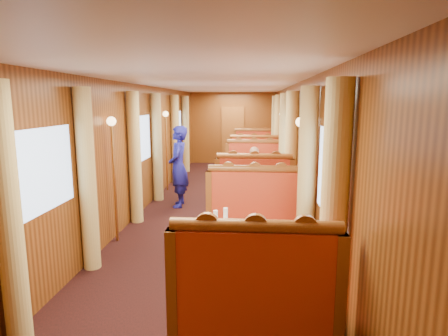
# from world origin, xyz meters

# --- Properties ---
(floor) EXTENTS (3.00, 12.00, 0.01)m
(floor) POSITION_xyz_m (0.00, 0.00, 0.00)
(floor) COLOR black
(floor) RESTS_ON ground
(ceiling) EXTENTS (3.00, 12.00, 0.01)m
(ceiling) POSITION_xyz_m (0.00, 0.00, 2.50)
(ceiling) COLOR silver
(ceiling) RESTS_ON wall_left
(wall_far) EXTENTS (3.00, 0.01, 2.50)m
(wall_far) POSITION_xyz_m (0.00, 6.00, 1.25)
(wall_far) COLOR brown
(wall_far) RESTS_ON floor
(wall_left) EXTENTS (0.01, 12.00, 2.50)m
(wall_left) POSITION_xyz_m (-1.50, 0.00, 1.25)
(wall_left) COLOR brown
(wall_left) RESTS_ON floor
(wall_right) EXTENTS (0.01, 12.00, 2.50)m
(wall_right) POSITION_xyz_m (1.50, 0.00, 1.25)
(wall_right) COLOR brown
(wall_right) RESTS_ON floor
(doorway_far) EXTENTS (0.80, 0.04, 2.00)m
(doorway_far) POSITION_xyz_m (0.00, 5.97, 1.00)
(doorway_far) COLOR brown
(doorway_far) RESTS_ON floor
(table_near) EXTENTS (1.05, 0.72, 0.75)m
(table_near) POSITION_xyz_m (0.75, -3.50, 0.38)
(table_near) COLOR white
(table_near) RESTS_ON floor
(banquette_near_fwd) EXTENTS (1.30, 0.55, 1.34)m
(banquette_near_fwd) POSITION_xyz_m (0.75, -4.51, 0.42)
(banquette_near_fwd) COLOR #AA1512
(banquette_near_fwd) RESTS_ON floor
(banquette_near_aft) EXTENTS (1.30, 0.55, 1.34)m
(banquette_near_aft) POSITION_xyz_m (0.75, -2.49, 0.42)
(banquette_near_aft) COLOR #AA1512
(banquette_near_aft) RESTS_ON floor
(table_mid) EXTENTS (1.05, 0.72, 0.75)m
(table_mid) POSITION_xyz_m (0.75, 0.00, 0.38)
(table_mid) COLOR white
(table_mid) RESTS_ON floor
(banquette_mid_fwd) EXTENTS (1.30, 0.55, 1.34)m
(banquette_mid_fwd) POSITION_xyz_m (0.75, -1.01, 0.42)
(banquette_mid_fwd) COLOR #AA1512
(banquette_mid_fwd) RESTS_ON floor
(banquette_mid_aft) EXTENTS (1.30, 0.55, 1.34)m
(banquette_mid_aft) POSITION_xyz_m (0.75, 1.01, 0.42)
(banquette_mid_aft) COLOR #AA1512
(banquette_mid_aft) RESTS_ON floor
(table_far) EXTENTS (1.05, 0.72, 0.75)m
(table_far) POSITION_xyz_m (0.75, 3.50, 0.38)
(table_far) COLOR white
(table_far) RESTS_ON floor
(banquette_far_fwd) EXTENTS (1.30, 0.55, 1.34)m
(banquette_far_fwd) POSITION_xyz_m (0.75, 2.49, 0.42)
(banquette_far_fwd) COLOR #AA1512
(banquette_far_fwd) RESTS_ON floor
(banquette_far_aft) EXTENTS (1.30, 0.55, 1.34)m
(banquette_far_aft) POSITION_xyz_m (0.75, 4.51, 0.42)
(banquette_far_aft) COLOR #AA1512
(banquette_far_aft) RESTS_ON floor
(tea_tray) EXTENTS (0.35, 0.27, 0.01)m
(tea_tray) POSITION_xyz_m (0.62, -3.53, 0.76)
(tea_tray) COLOR silver
(tea_tray) RESTS_ON table_near
(teapot_left) EXTENTS (0.18, 0.14, 0.15)m
(teapot_left) POSITION_xyz_m (0.57, -3.59, 0.82)
(teapot_left) COLOR silver
(teapot_left) RESTS_ON tea_tray
(teapot_right) EXTENTS (0.18, 0.16, 0.12)m
(teapot_right) POSITION_xyz_m (0.70, -3.61, 0.81)
(teapot_right) COLOR silver
(teapot_right) RESTS_ON tea_tray
(teapot_back) EXTENTS (0.18, 0.15, 0.13)m
(teapot_back) POSITION_xyz_m (0.63, -3.47, 0.81)
(teapot_back) COLOR silver
(teapot_back) RESTS_ON tea_tray
(fruit_plate) EXTENTS (0.23, 0.23, 0.05)m
(fruit_plate) POSITION_xyz_m (1.04, -3.62, 0.77)
(fruit_plate) COLOR white
(fruit_plate) RESTS_ON table_near
(cup_inboard) EXTENTS (0.08, 0.08, 0.26)m
(cup_inboard) POSITION_xyz_m (0.33, -3.38, 0.86)
(cup_inboard) COLOR white
(cup_inboard) RESTS_ON table_near
(cup_outboard) EXTENTS (0.08, 0.08, 0.26)m
(cup_outboard) POSITION_xyz_m (0.43, -3.27, 0.86)
(cup_outboard) COLOR white
(cup_outboard) RESTS_ON table_near
(rose_vase_mid) EXTENTS (0.06, 0.06, 0.36)m
(rose_vase_mid) POSITION_xyz_m (0.72, -0.04, 0.93)
(rose_vase_mid) COLOR silver
(rose_vase_mid) RESTS_ON table_mid
(rose_vase_far) EXTENTS (0.06, 0.06, 0.36)m
(rose_vase_far) POSITION_xyz_m (0.74, 3.49, 0.93)
(rose_vase_far) COLOR silver
(rose_vase_far) RESTS_ON table_far
(window_left_near) EXTENTS (0.01, 1.20, 0.90)m
(window_left_near) POSITION_xyz_m (-1.49, -3.50, 1.45)
(window_left_near) COLOR #92ADD2
(window_left_near) RESTS_ON wall_left
(curtain_left_near_a) EXTENTS (0.22, 0.22, 2.35)m
(curtain_left_near_a) POSITION_xyz_m (-1.38, -4.28, 1.18)
(curtain_left_near_a) COLOR #D5BA6D
(curtain_left_near_a) RESTS_ON floor
(curtain_left_near_b) EXTENTS (0.22, 0.22, 2.35)m
(curtain_left_near_b) POSITION_xyz_m (-1.38, -2.72, 1.18)
(curtain_left_near_b) COLOR #D5BA6D
(curtain_left_near_b) RESTS_ON floor
(window_right_near) EXTENTS (0.01, 1.20, 0.90)m
(window_right_near) POSITION_xyz_m (1.49, -3.50, 1.45)
(window_right_near) COLOR #92ADD2
(window_right_near) RESTS_ON wall_right
(curtain_right_near_a) EXTENTS (0.22, 0.22, 2.35)m
(curtain_right_near_a) POSITION_xyz_m (1.38, -4.28, 1.18)
(curtain_right_near_a) COLOR #D5BA6D
(curtain_right_near_a) RESTS_ON floor
(curtain_right_near_b) EXTENTS (0.22, 0.22, 2.35)m
(curtain_right_near_b) POSITION_xyz_m (1.38, -2.72, 1.18)
(curtain_right_near_b) COLOR #D5BA6D
(curtain_right_near_b) RESTS_ON floor
(window_left_mid) EXTENTS (0.01, 1.20, 0.90)m
(window_left_mid) POSITION_xyz_m (-1.49, 0.00, 1.45)
(window_left_mid) COLOR #92ADD2
(window_left_mid) RESTS_ON wall_left
(curtain_left_mid_a) EXTENTS (0.22, 0.22, 2.35)m
(curtain_left_mid_a) POSITION_xyz_m (-1.38, -0.78, 1.18)
(curtain_left_mid_a) COLOR #D5BA6D
(curtain_left_mid_a) RESTS_ON floor
(curtain_left_mid_b) EXTENTS (0.22, 0.22, 2.35)m
(curtain_left_mid_b) POSITION_xyz_m (-1.38, 0.78, 1.18)
(curtain_left_mid_b) COLOR #D5BA6D
(curtain_left_mid_b) RESTS_ON floor
(window_right_mid) EXTENTS (0.01, 1.20, 0.90)m
(window_right_mid) POSITION_xyz_m (1.49, 0.00, 1.45)
(window_right_mid) COLOR #92ADD2
(window_right_mid) RESTS_ON wall_right
(curtain_right_mid_a) EXTENTS (0.22, 0.22, 2.35)m
(curtain_right_mid_a) POSITION_xyz_m (1.38, -0.78, 1.18)
(curtain_right_mid_a) COLOR #D5BA6D
(curtain_right_mid_a) RESTS_ON floor
(curtain_right_mid_b) EXTENTS (0.22, 0.22, 2.35)m
(curtain_right_mid_b) POSITION_xyz_m (1.38, 0.78, 1.18)
(curtain_right_mid_b) COLOR #D5BA6D
(curtain_right_mid_b) RESTS_ON floor
(window_left_far) EXTENTS (0.01, 1.20, 0.90)m
(window_left_far) POSITION_xyz_m (-1.49, 3.50, 1.45)
(window_left_far) COLOR #92ADD2
(window_left_far) RESTS_ON wall_left
(curtain_left_far_a) EXTENTS (0.22, 0.22, 2.35)m
(curtain_left_far_a) POSITION_xyz_m (-1.38, 2.72, 1.18)
(curtain_left_far_a) COLOR #D5BA6D
(curtain_left_far_a) RESTS_ON floor
(curtain_left_far_b) EXTENTS (0.22, 0.22, 2.35)m
(curtain_left_far_b) POSITION_xyz_m (-1.38, 4.28, 1.18)
(curtain_left_far_b) COLOR #D5BA6D
(curtain_left_far_b) RESTS_ON floor
(window_right_far) EXTENTS (0.01, 1.20, 0.90)m
(window_right_far) POSITION_xyz_m (1.49, 3.50, 1.45)
(window_right_far) COLOR #92ADD2
(window_right_far) RESTS_ON wall_right
(curtain_right_far_a) EXTENTS (0.22, 0.22, 2.35)m
(curtain_right_far_a) POSITION_xyz_m (1.38, 2.72, 1.18)
(curtain_right_far_a) COLOR #D5BA6D
(curtain_right_far_a) RESTS_ON floor
(curtain_right_far_b) EXTENTS (0.22, 0.22, 2.35)m
(curtain_right_far_b) POSITION_xyz_m (1.38, 4.28, 1.18)
(curtain_right_far_b) COLOR #D5BA6D
(curtain_right_far_b) RESTS_ON floor
(sconce_left_fore) EXTENTS (0.14, 0.14, 1.95)m
(sconce_left_fore) POSITION_xyz_m (-1.40, -1.75, 1.38)
(sconce_left_fore) COLOR #BF8C3F
(sconce_left_fore) RESTS_ON floor
(sconce_right_fore) EXTENTS (0.14, 0.14, 1.95)m
(sconce_right_fore) POSITION_xyz_m (1.40, -1.75, 1.38)
(sconce_right_fore) COLOR #BF8C3F
(sconce_right_fore) RESTS_ON floor
(sconce_left_aft) EXTENTS (0.14, 0.14, 1.95)m
(sconce_left_aft) POSITION_xyz_m (-1.40, 1.75, 1.38)
(sconce_left_aft) COLOR #BF8C3F
(sconce_left_aft) RESTS_ON floor
(sconce_right_aft) EXTENTS (0.14, 0.14, 1.95)m
(sconce_right_aft) POSITION_xyz_m (1.40, 1.75, 1.38)
(sconce_right_aft) COLOR #BF8C3F
(sconce_right_aft) RESTS_ON floor
(steward) EXTENTS (0.47, 0.66, 1.69)m
(steward) POSITION_xyz_m (-0.81, 0.30, 0.84)
(steward) COLOR navy
(steward) RESTS_ON floor
(passenger) EXTENTS (0.40, 0.44, 0.76)m
(passenger) POSITION_xyz_m (0.75, 0.82, 0.74)
(passenger) COLOR beige
(passenger) RESTS_ON banquette_mid_aft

